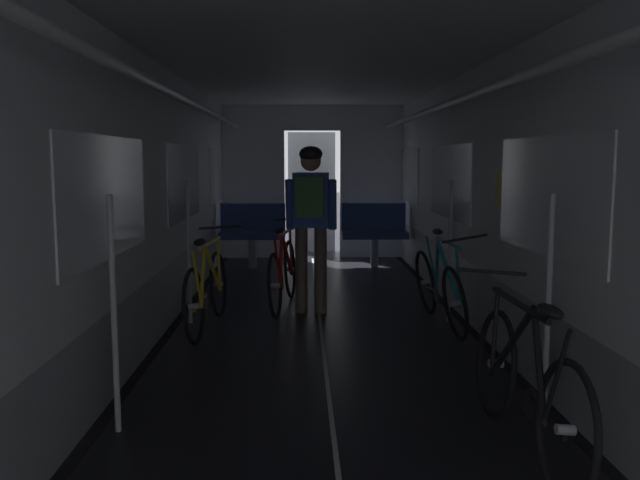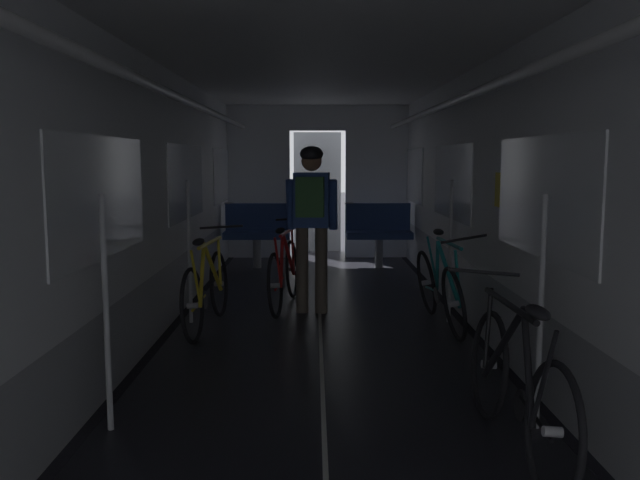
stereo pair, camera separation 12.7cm
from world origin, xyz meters
TOP-DOWN VIEW (x-y plane):
  - train_car_shell at (-0.00, 3.60)m, footprint 3.14×12.34m
  - bench_seat_far_left at (-0.90, 8.07)m, footprint 0.98×0.51m
  - bench_seat_far_right at (0.90, 8.07)m, footprint 0.98×0.51m
  - bicycle_black at (1.04, 1.76)m, footprint 0.44×1.69m
  - bicycle_yellow at (-1.07, 4.45)m, footprint 0.44×1.69m
  - bicycle_teal at (1.14, 4.54)m, footprint 0.47×1.70m
  - person_cyclist_aisle at (-0.08, 5.10)m, footprint 0.55×0.41m
  - bicycle_red_in_aisle at (-0.38, 5.36)m, footprint 0.47×1.69m

SIDE VIEW (x-z plane):
  - bicycle_teal at x=1.14m, z-range -0.10..0.86m
  - bicycle_black at x=1.04m, z-range -0.09..0.86m
  - bicycle_yellow at x=-1.07m, z-range -0.09..0.86m
  - bicycle_red_in_aisle at x=-0.38m, z-range -0.09..0.86m
  - bench_seat_far_left at x=-0.90m, z-range 0.09..1.04m
  - bench_seat_far_right at x=0.90m, z-range 0.09..1.04m
  - person_cyclist_aisle at x=-0.08m, z-range 0.21..1.94m
  - train_car_shell at x=0.00m, z-range 0.41..2.98m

